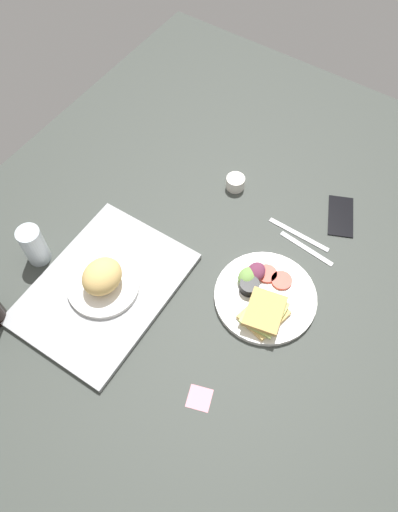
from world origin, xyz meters
The scene contains 10 objects.
ground_plane centered at (0.00, 0.00, -1.50)cm, with size 190.00×150.00×3.00cm, color #383D38.
serving_tray centered at (-18.81, 19.61, 0.80)cm, with size 45.00×33.00×1.60cm, color #9EA0A3.
bread_plate_near centered at (-18.49, 19.49, 5.08)cm, with size 19.13×19.13×9.02cm.
plate_with_salad centered at (2.12, -17.13, 1.77)cm, with size 27.06×27.06×5.40cm.
drinking_glass centered at (-20.91, 41.04, 6.20)cm, with size 6.35×6.35×12.41cm, color silver.
espresso_cup centered at (30.72, 8.90, 2.00)cm, with size 5.60×5.60×4.00cm, color silver.
fork centered at (22.79, -19.55, 0.25)cm, with size 17.00×1.40×0.50cm, color #B7B7BC.
knife centered at (25.79, -15.55, 0.25)cm, with size 19.00×1.40×0.50cm, color #B7B7BC.
cell_phone centered at (38.39, -22.80, 0.40)cm, with size 14.40×7.20×0.80cm, color black.
sticky_note centered at (-28.86, -17.68, 0.06)cm, with size 5.60×5.60×0.12cm, color pink.
Camera 1 is at (-55.04, -34.99, 117.29)cm, focal length 34.43 mm.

